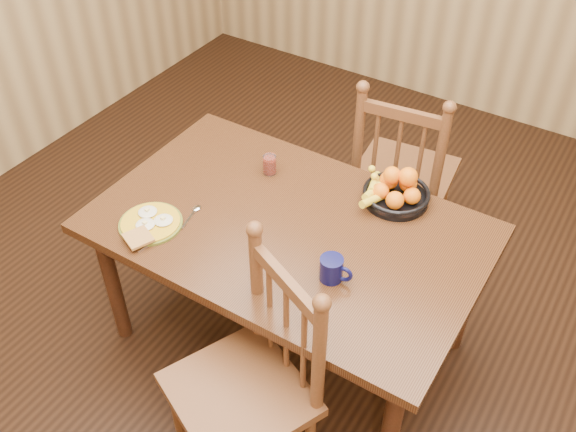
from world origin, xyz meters
The scene contains 10 objects.
room centered at (0.00, 0.00, 1.35)m, with size 4.52×5.02×2.72m.
dining_table centered at (0.00, 0.00, 0.67)m, with size 1.60×1.00×0.75m.
chair_far centered at (0.16, 0.85, 0.52)m, with size 0.53×0.51×1.06m.
chair_near centered at (0.21, -0.59, 0.51)m, with size 0.63×0.61×1.06m.
breakfast_plate centered at (-0.48, -0.31, 0.76)m, with size 0.26×0.30×0.04m.
fork centered at (-0.40, -0.35, 0.75)m, with size 0.05×0.18×0.00m.
spoon centered at (-0.38, -0.15, 0.75)m, with size 0.05×0.16×0.01m.
coffee_mug centered at (0.30, -0.16, 0.80)m, with size 0.13×0.09×0.10m.
juice_glass centered at (-0.26, 0.26, 0.79)m, with size 0.06×0.06×0.09m.
fruit_bowl centered at (0.30, 0.38, 0.80)m, with size 0.32×0.32×0.17m.
Camera 1 is at (1.04, -1.65, 2.54)m, focal length 40.00 mm.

